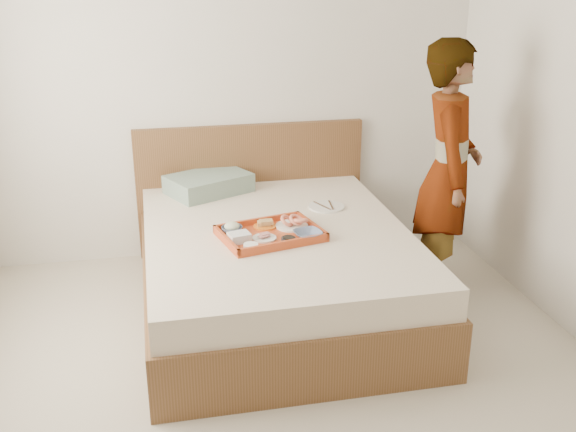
# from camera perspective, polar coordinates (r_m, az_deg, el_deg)

# --- Properties ---
(ground) EXTENTS (3.50, 4.00, 0.01)m
(ground) POSITION_cam_1_polar(r_m,az_deg,el_deg) (3.42, 0.12, -15.82)
(ground) COLOR #BBB19E
(ground) RESTS_ON ground
(wall_back) EXTENTS (3.50, 0.01, 2.60)m
(wall_back) POSITION_cam_1_polar(r_m,az_deg,el_deg) (4.78, -5.02, 11.78)
(wall_back) COLOR silver
(wall_back) RESTS_ON ground
(bed) EXTENTS (1.65, 2.00, 0.53)m
(bed) POSITION_cam_1_polar(r_m,az_deg,el_deg) (4.16, -0.96, -4.54)
(bed) COLOR brown
(bed) RESTS_ON ground
(headboard) EXTENTS (1.65, 0.06, 0.95)m
(headboard) POSITION_cam_1_polar(r_m,az_deg,el_deg) (4.97, -3.14, 2.36)
(headboard) COLOR brown
(headboard) RESTS_ON ground
(pillow) EXTENTS (0.64, 0.56, 0.13)m
(pillow) POSITION_cam_1_polar(r_m,az_deg,el_deg) (4.71, -6.71, 2.74)
(pillow) COLOR gray
(pillow) RESTS_ON bed
(tray) EXTENTS (0.64, 0.53, 0.05)m
(tray) POSITION_cam_1_polar(r_m,az_deg,el_deg) (3.93, -1.50, -1.46)
(tray) COLOR #B93B17
(tray) RESTS_ON bed
(prawn_plate) EXTENTS (0.23, 0.23, 0.01)m
(prawn_plate) POSITION_cam_1_polar(r_m,az_deg,el_deg) (4.05, 0.34, -0.84)
(prawn_plate) COLOR white
(prawn_plate) RESTS_ON tray
(navy_bowl_big) EXTENTS (0.19, 0.19, 0.04)m
(navy_bowl_big) POSITION_cam_1_polar(r_m,az_deg,el_deg) (3.89, 1.68, -1.56)
(navy_bowl_big) COLOR navy
(navy_bowl_big) RESTS_ON tray
(sauce_dish) EXTENTS (0.10, 0.10, 0.03)m
(sauce_dish) POSITION_cam_1_polar(r_m,az_deg,el_deg) (3.82, 0.03, -2.05)
(sauce_dish) COLOR black
(sauce_dish) RESTS_ON tray
(meat_plate) EXTENTS (0.17, 0.17, 0.01)m
(meat_plate) POSITION_cam_1_polar(r_m,az_deg,el_deg) (3.87, -2.02, -1.88)
(meat_plate) COLOR white
(meat_plate) RESTS_ON tray
(bread_plate) EXTENTS (0.16, 0.16, 0.01)m
(bread_plate) POSITION_cam_1_polar(r_m,az_deg,el_deg) (4.05, -1.96, -0.86)
(bread_plate) COLOR orange
(bread_plate) RESTS_ON tray
(salad_bowl) EXTENTS (0.15, 0.15, 0.04)m
(salad_bowl) POSITION_cam_1_polar(r_m,az_deg,el_deg) (3.97, -4.74, -1.15)
(salad_bowl) COLOR navy
(salad_bowl) RESTS_ON tray
(plastic_tub) EXTENTS (0.14, 0.12, 0.05)m
(plastic_tub) POSITION_cam_1_polar(r_m,az_deg,el_deg) (3.84, -4.13, -1.81)
(plastic_tub) COLOR silver
(plastic_tub) RESTS_ON tray
(cheese_round) EXTENTS (0.10, 0.10, 0.03)m
(cheese_round) POSITION_cam_1_polar(r_m,az_deg,el_deg) (3.74, -3.15, -2.57)
(cheese_round) COLOR white
(cheese_round) RESTS_ON tray
(dinner_plate) EXTENTS (0.25, 0.25, 0.01)m
(dinner_plate) POSITION_cam_1_polar(r_m,az_deg,el_deg) (4.41, 3.27, 0.79)
(dinner_plate) COLOR white
(dinner_plate) RESTS_ON bed
(person) EXTENTS (0.59, 0.70, 1.63)m
(person) POSITION_cam_1_polar(r_m,az_deg,el_deg) (4.31, 13.37, 3.64)
(person) COLOR silver
(person) RESTS_ON ground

